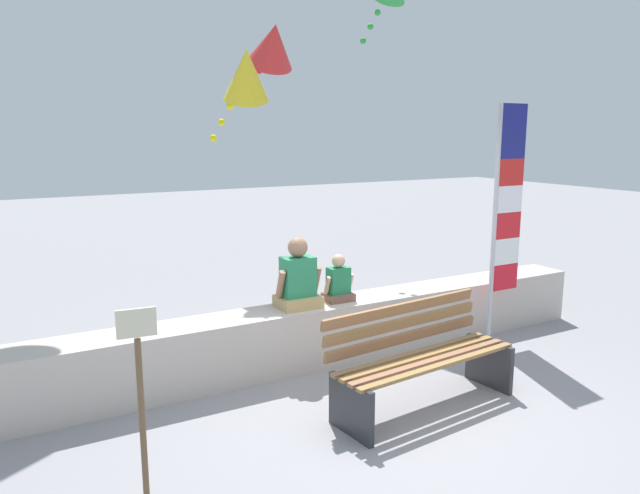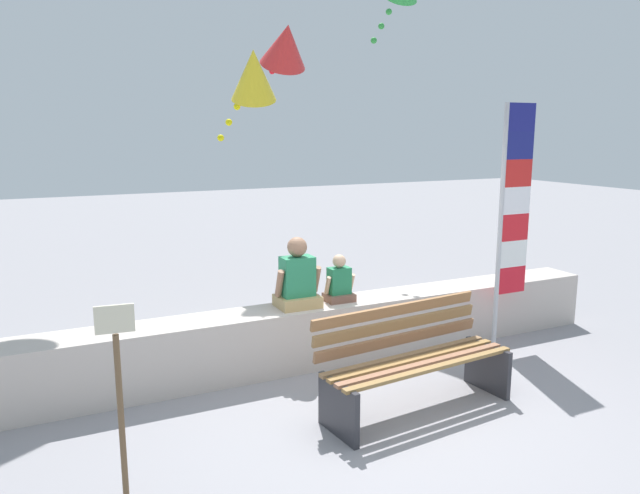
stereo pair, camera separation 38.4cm
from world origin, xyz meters
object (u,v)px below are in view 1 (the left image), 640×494
object	(u,v)px
park_bench	(419,359)
person_adult	(298,280)
kite_yellow	(246,75)
person_child	(338,283)
kite_red	(272,45)
sign_post	(141,393)
flag_banner	(504,209)

from	to	relation	value
park_bench	person_adult	world-z (taller)	person_adult
park_bench	kite_yellow	bearing A→B (deg)	98.89
park_bench	person_child	world-z (taller)	person_child
person_child	kite_red	world-z (taller)	kite_red
person_adult	sign_post	size ratio (longest dim) A/B	0.54
flag_banner	kite_yellow	bearing A→B (deg)	138.77
kite_yellow	kite_red	bearing A→B (deg)	53.87
park_bench	person_child	size ratio (longest dim) A/B	3.64
sign_post	person_child	bearing A→B (deg)	34.31
kite_red	flag_banner	bearing A→B (deg)	-68.35
park_bench	kite_red	world-z (taller)	kite_red
person_child	sign_post	world-z (taller)	sign_post
person_child	kite_yellow	size ratio (longest dim) A/B	0.44
flag_banner	kite_yellow	size ratio (longest dim) A/B	2.36
park_bench	kite_yellow	xyz separation A→B (m)	(-0.43, 2.76, 2.60)
person_child	kite_yellow	world-z (taller)	kite_yellow
person_adult	person_child	distance (m)	0.48
park_bench	sign_post	bearing A→B (deg)	-172.28
kite_red	kite_yellow	bearing A→B (deg)	-126.13
flag_banner	person_child	bearing A→B (deg)	164.42
kite_red	person_adult	bearing A→B (deg)	-110.53
person_adult	kite_yellow	size ratio (longest dim) A/B	0.63
person_child	kite_yellow	xyz separation A→B (m)	(-0.40, 1.43, 2.20)
person_adult	flag_banner	xyz separation A→B (m)	(2.30, -0.51, 0.63)
flag_banner	sign_post	world-z (taller)	flag_banner
park_bench	sign_post	world-z (taller)	sign_post
flag_banner	kite_yellow	distance (m)	3.30
flag_banner	kite_red	distance (m)	4.02
park_bench	person_adult	distance (m)	1.50
person_child	person_adult	bearing A→B (deg)	-179.97
person_adult	kite_red	world-z (taller)	kite_red
flag_banner	kite_yellow	world-z (taller)	kite_yellow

